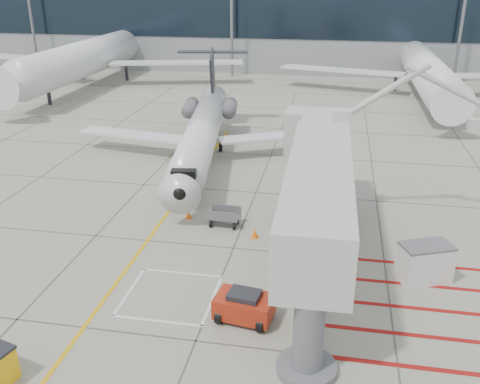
# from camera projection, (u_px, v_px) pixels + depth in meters

# --- Properties ---
(ground_plane) EXTENTS (260.00, 260.00, 0.00)m
(ground_plane) POSITION_uv_depth(u_px,v_px,m) (217.00, 288.00, 25.44)
(ground_plane) COLOR gray
(ground_plane) RESTS_ON ground
(regional_jet) EXTENTS (25.20, 29.95, 7.11)m
(regional_jet) POSITION_uv_depth(u_px,v_px,m) (198.00, 125.00, 38.96)
(regional_jet) COLOR silver
(regional_jet) RESTS_ON ground_plane
(jet_bridge) EXTENTS (9.70, 19.93, 7.91)m
(jet_bridge) POSITION_uv_depth(u_px,v_px,m) (318.00, 204.00, 24.83)
(jet_bridge) COLOR beige
(jet_bridge) RESTS_ON ground_plane
(pushback_tug) EXTENTS (2.65, 1.88, 1.43)m
(pushback_tug) POSITION_uv_depth(u_px,v_px,m) (244.00, 305.00, 22.91)
(pushback_tug) COLOR #A92610
(pushback_tug) RESTS_ON ground_plane
(baggage_cart) EXTENTS (1.86, 1.23, 1.14)m
(baggage_cart) POSITION_uv_depth(u_px,v_px,m) (224.00, 217.00, 31.47)
(baggage_cart) COLOR #56555A
(baggage_cart) RESTS_ON ground_plane
(ground_power_unit) EXTENTS (2.77, 2.24, 1.91)m
(ground_power_unit) POSITION_uv_depth(u_px,v_px,m) (425.00, 263.00, 25.77)
(ground_power_unit) COLOR silver
(ground_power_unit) RESTS_ON ground_plane
(cone_nose) EXTENTS (0.37, 0.37, 0.52)m
(cone_nose) POSITION_uv_depth(u_px,v_px,m) (188.00, 214.00, 32.49)
(cone_nose) COLOR #FF5D0D
(cone_nose) RESTS_ON ground_plane
(cone_side) EXTENTS (0.40, 0.40, 0.56)m
(cone_side) POSITION_uv_depth(u_px,v_px,m) (255.00, 233.00, 30.12)
(cone_side) COLOR #FF670D
(cone_side) RESTS_ON ground_plane
(terminal_building) EXTENTS (180.00, 28.00, 14.00)m
(terminal_building) POSITION_uv_depth(u_px,v_px,m) (375.00, 17.00, 84.61)
(terminal_building) COLOR gray
(terminal_building) RESTS_ON ground_plane
(terminal_glass_band) EXTENTS (180.00, 0.10, 6.00)m
(terminal_glass_band) POSITION_uv_depth(u_px,v_px,m) (381.00, 18.00, 71.47)
(terminal_glass_band) COLOR black
(terminal_glass_band) RESTS_ON ground_plane
(bg_aircraft_b) EXTENTS (38.61, 42.91, 12.87)m
(bg_aircraft_b) POSITION_uv_depth(u_px,v_px,m) (93.00, 33.00, 69.18)
(bg_aircraft_b) COLOR silver
(bg_aircraft_b) RESTS_ON ground_plane
(bg_aircraft_c) EXTENTS (34.38, 38.20, 11.46)m
(bg_aircraft_c) POSITION_uv_depth(u_px,v_px,m) (426.00, 46.00, 62.51)
(bg_aircraft_c) COLOR silver
(bg_aircraft_c) RESTS_ON ground_plane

